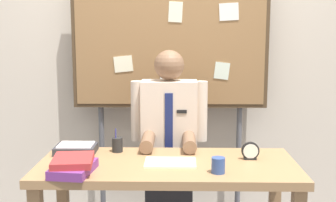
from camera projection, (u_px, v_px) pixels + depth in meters
name	position (u px, v px, depth m)	size (l,w,h in m)	color
back_wall	(170.00, 53.00, 3.72)	(6.40, 0.08, 2.70)	beige
desk	(167.00, 178.00, 2.69)	(1.56, 0.69, 0.75)	#9E754C
person	(169.00, 152.00, 3.24)	(0.55, 0.56, 1.40)	#2D2D33
bulletin_board	(170.00, 42.00, 3.50)	(1.56, 0.09, 2.01)	#4C3823
book_stack	(73.00, 165.00, 2.48)	(0.25, 0.32, 0.09)	#72337F
open_notebook	(170.00, 163.00, 2.65)	(0.31, 0.20, 0.01)	#F4EFCC
desk_clock	(250.00, 152.00, 2.73)	(0.11, 0.04, 0.11)	black
coffee_mug	(218.00, 165.00, 2.47)	(0.08, 0.08, 0.09)	#334C8C
pen_holder	(117.00, 145.00, 2.90)	(0.07, 0.07, 0.16)	#262626
paper_tray	(76.00, 149.00, 2.88)	(0.26, 0.20, 0.06)	#333338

